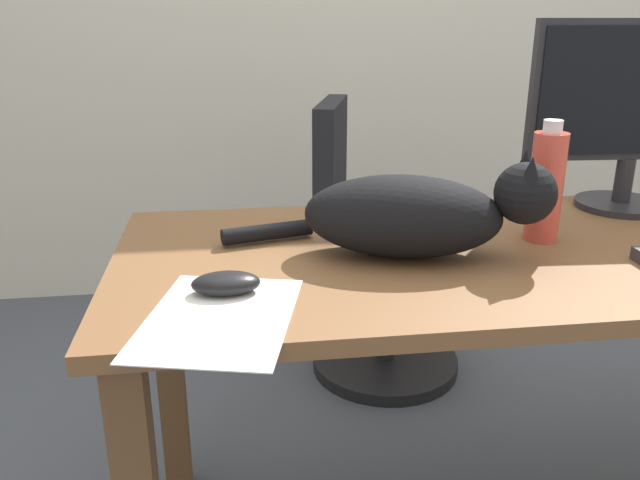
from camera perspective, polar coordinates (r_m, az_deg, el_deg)
The scene contains 7 objects.
desk at distance 1.36m, azimuth 18.99°, elevation -4.20°, with size 1.65×0.65×0.70m.
office_chair at distance 2.07m, azimuth 4.66°, elevation -2.08°, with size 0.50×0.48×0.88m.
monitor at distance 1.60m, azimuth 26.14°, elevation 10.40°, with size 0.48×0.20×0.41m.
cat at distance 1.18m, azimuth 8.42°, elevation 2.35°, with size 0.59×0.28×0.20m.
computer_mouse at distance 1.04m, azimuth -8.33°, elevation -3.81°, with size 0.11×0.06×0.04m, color black.
paper_sheet at distance 0.97m, azimuth -8.89°, elevation -6.77°, with size 0.21×0.30×0.00m, color white.
water_bottle at distance 1.32m, azimuth 19.51°, elevation 4.58°, with size 0.07×0.07×0.24m.
Camera 1 is at (-0.60, -1.11, 1.13)m, focal length 36.17 mm.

